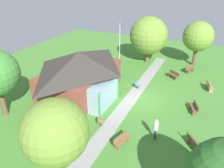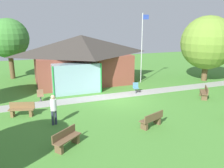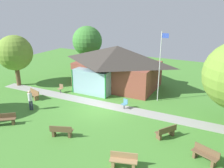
{
  "view_description": "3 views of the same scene",
  "coord_description": "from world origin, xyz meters",
  "views": [
    {
      "loc": [
        -18.12,
        -5.43,
        11.24
      ],
      "look_at": [
        -0.43,
        2.95,
        1.21
      ],
      "focal_mm": 35.63,
      "sensor_mm": 36.0,
      "label": 1
    },
    {
      "loc": [
        -6.33,
        -15.47,
        5.65
      ],
      "look_at": [
        -0.16,
        1.1,
        0.93
      ],
      "focal_mm": 38.35,
      "sensor_mm": 36.0,
      "label": 2
    },
    {
      "loc": [
        9.08,
        -15.46,
        8.34
      ],
      "look_at": [
        -0.37,
        2.99,
        1.28
      ],
      "focal_mm": 37.13,
      "sensor_mm": 36.0,
      "label": 3
    }
  ],
  "objects": [
    {
      "name": "ground_plane",
      "position": [
        0.0,
        0.0,
        0.0
      ],
      "size": [
        44.0,
        44.0,
        0.0
      ],
      "primitive_type": "plane",
      "color": "#478433"
    },
    {
      "name": "pavilion",
      "position": [
        -1.36,
        5.9,
        2.29
      ],
      "size": [
        9.29,
        7.04,
        4.38
      ],
      "color": "brown",
      "rests_on": "ground_plane"
    },
    {
      "name": "footpath",
      "position": [
        0.0,
        0.93,
        0.01
      ],
      "size": [
        23.95,
        1.47,
        0.03
      ],
      "primitive_type": "cube",
      "rotation": [
        0.0,
        0.0,
        0.01
      ],
      "color": "#999993",
      "rests_on": "ground_plane"
    },
    {
      "name": "flagpole",
      "position": [
        3.84,
        4.02,
        3.44
      ],
      "size": [
        0.64,
        0.08,
        6.29
      ],
      "color": "silver",
      "rests_on": "ground_plane"
    },
    {
      "name": "bench_mid_right",
      "position": [
        6.13,
        -1.85,
        0.4
      ],
      "size": [
        1.2,
        1.49,
        0.84
      ],
      "rotation": [
        0.0,
        0.0,
        0.98
      ],
      "color": "brown",
      "rests_on": "ground_plane"
    },
    {
      "name": "bench_front_left",
      "position": [
        -4.83,
        -5.5,
        0.4
      ],
      "size": [
        1.45,
        1.27,
        0.84
      ],
      "rotation": [
        0.0,
        0.0,
        3.8
      ],
      "color": "brown",
      "rests_on": "ground_plane"
    },
    {
      "name": "bench_mid_left",
      "position": [
        -6.72,
        -0.8,
        0.4
      ],
      "size": [
        1.56,
        0.83,
        0.84
      ],
      "rotation": [
        0.0,
        0.0,
        2.87
      ],
      "color": "brown",
      "rests_on": "ground_plane"
    },
    {
      "name": "bench_front_center",
      "position": [
        -0.09,
        -4.93,
        0.4
      ],
      "size": [
        1.56,
        0.95,
        0.84
      ],
      "rotation": [
        0.0,
        0.0,
        0.37
      ],
      "color": "brown",
      "rests_on": "ground_plane"
    },
    {
      "name": "patio_chair_lawn_spare",
      "position": [
        1.84,
        1.02,
        0.42
      ],
      "size": [
        0.53,
        0.53,
        0.86
      ],
      "rotation": [
        0.0,
        0.0,
        2.89
      ],
      "color": "teal",
      "rests_on": "ground_plane"
    },
    {
      "name": "patio_chair_west",
      "position": [
        -5.45,
        1.59,
        0.42
      ],
      "size": [
        0.45,
        0.45,
        0.86
      ],
      "rotation": [
        0.0,
        0.0,
        3.16
      ],
      "color": "#8C6B4C",
      "rests_on": "ground_plane"
    },
    {
      "name": "visitor_strolling_lawn",
      "position": [
        -5.03,
        -2.77,
        1.02
      ],
      "size": [
        0.34,
        0.34,
        1.74
      ],
      "rotation": [
        0.0,
        0.0,
        0.35
      ],
      "color": "#2D3347",
      "rests_on": "ground_plane"
    },
    {
      "name": "tree_behind_pavilion_left",
      "position": [
        -7.52,
        9.91,
        3.94
      ],
      "size": [
        3.83,
        3.83,
        5.88
      ],
      "color": "brown",
      "rests_on": "ground_plane"
    },
    {
      "name": "tree_east_hedge",
      "position": [
        9.91,
        2.54,
        3.63
      ],
      "size": [
        4.97,
        4.97,
        6.12
      ],
      "color": "brown",
      "rests_on": "ground_plane"
    }
  ]
}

